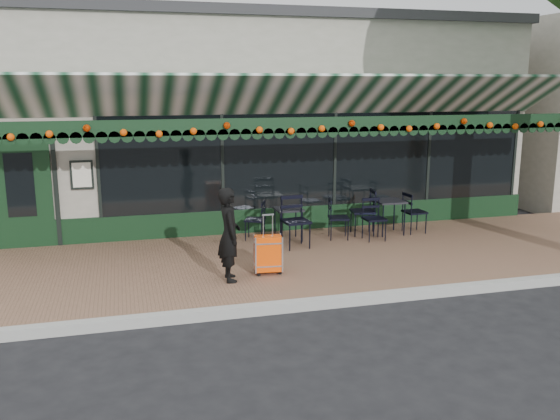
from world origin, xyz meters
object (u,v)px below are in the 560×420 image
object	(u,v)px
cafe_table_b	(288,212)
chair_b_right	(339,218)
chair_a_right	(415,212)
chair_a_front	(374,219)
woman	(229,234)
chair_a_left	(363,212)
cafe_table_a	(389,204)
chair_b_left	(255,220)
chair_b_front	(296,222)
suitcase	(268,254)

from	to	relation	value
cafe_table_b	chair_b_right	distance (m)	1.03
chair_a_right	chair_a_front	distance (m)	1.11
woman	chair_a_right	world-z (taller)	woman
cafe_table_b	chair_a_left	world-z (taller)	chair_a_left
cafe_table_a	chair_b_right	bearing A→B (deg)	-174.64
chair_b_right	woman	bearing A→B (deg)	140.30
woman	cafe_table_b	distance (m)	2.62
chair_a_right	chair_b_left	bearing A→B (deg)	81.83
cafe_table_a	chair_a_left	bearing A→B (deg)	172.40
chair_b_front	chair_a_left	bearing A→B (deg)	14.47
cafe_table_b	chair_a_front	xyz separation A→B (m)	(1.65, -0.42, -0.16)
chair_b_right	cafe_table_a	bearing A→B (deg)	-71.91
suitcase	chair_a_left	xyz separation A→B (m)	(2.49, 2.01, 0.14)
chair_a_front	chair_b_left	bearing A→B (deg)	163.68
suitcase	chair_a_left	distance (m)	3.20
chair_b_right	chair_b_front	size ratio (longest dim) A/B	0.83
chair_a_right	cafe_table_b	bearing A→B (deg)	85.36
cafe_table_a	chair_b_front	world-z (taller)	chair_b_front
cafe_table_a	chair_a_left	distance (m)	0.58
woman	cafe_table_a	size ratio (longest dim) A/B	2.11
cafe_table_b	chair_a_right	world-z (taller)	chair_a_right
suitcase	chair_b_left	world-z (taller)	suitcase
woman	chair_b_front	world-z (taller)	woman
chair_a_left	chair_a_front	bearing A→B (deg)	15.49
suitcase	chair_b_front	size ratio (longest dim) A/B	1.00
suitcase	cafe_table_a	bearing A→B (deg)	38.65
chair_a_right	chair_a_front	world-z (taller)	chair_a_right
chair_b_left	chair_b_right	xyz separation A→B (m)	(1.63, -0.36, 0.02)
chair_a_front	chair_b_front	bearing A→B (deg)	-176.24
chair_a_left	chair_a_front	xyz separation A→B (m)	(0.05, -0.46, -0.06)
woman	chair_a_left	world-z (taller)	woman
suitcase	cafe_table_a	world-z (taller)	suitcase
chair_b_left	chair_a_front	bearing A→B (deg)	97.97
chair_b_right	chair_b_front	distance (m)	1.10
chair_b_front	chair_b_left	bearing A→B (deg)	123.11
woman	suitcase	distance (m)	0.79
woman	chair_b_front	bearing A→B (deg)	-44.33
suitcase	cafe_table_a	distance (m)	3.62
suitcase	woman	bearing A→B (deg)	-161.37
cafe_table_b	suitcase	bearing A→B (deg)	-114.66
chair_a_right	cafe_table_a	bearing A→B (deg)	81.94
cafe_table_a	chair_b_right	size ratio (longest dim) A/B	0.85
cafe_table_b	woman	bearing A→B (deg)	-126.53
cafe_table_a	chair_b_front	bearing A→B (deg)	-166.51
woman	chair_a_front	xyz separation A→B (m)	(3.20, 1.69, -0.32)
woman	chair_a_left	xyz separation A→B (m)	(3.15, 2.15, -0.27)
chair_b_front	woman	bearing A→B (deg)	-140.50
cafe_table_b	chair_b_front	xyz separation A→B (m)	(-0.01, -0.54, -0.09)
chair_b_front	chair_a_front	bearing A→B (deg)	-1.37
chair_a_left	chair_b_left	xyz separation A→B (m)	(-2.22, 0.18, -0.08)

